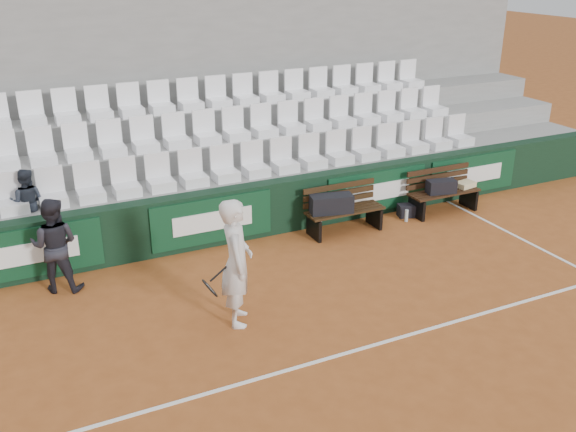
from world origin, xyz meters
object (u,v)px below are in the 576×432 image
object	(u,v)px
sports_bag_right	(441,187)
ball_kid	(55,245)
spectator_c	(23,176)
water_bottle_near	(320,228)
bench_left	(345,221)
sports_bag_ground	(408,210)
bench_right	(443,202)
tennis_player	(236,262)
sports_bag_left	(331,204)
water_bottle_far	(406,216)

from	to	relation	value
sports_bag_right	ball_kid	size ratio (longest dim) A/B	0.38
spectator_c	water_bottle_near	bearing A→B (deg)	-171.89
bench_left	sports_bag_right	distance (m)	2.19
spectator_c	sports_bag_ground	bearing A→B (deg)	-168.46
bench_right	tennis_player	xyz separation A→B (m)	(-5.23, -2.05, 0.70)
bench_left	water_bottle_near	world-z (taller)	bench_left
sports_bag_ground	ball_kid	xyz separation A→B (m)	(-6.63, -0.11, 0.63)
bench_right	water_bottle_near	distance (m)	2.75
water_bottle_near	spectator_c	bearing A→B (deg)	168.64
sports_bag_right	water_bottle_near	distance (m)	2.67
spectator_c	sports_bag_left	bearing A→B (deg)	-172.61
bench_right	tennis_player	bearing A→B (deg)	-158.57
bench_left	water_bottle_near	xyz separation A→B (m)	(-0.47, 0.10, -0.10)
bench_left	ball_kid	bearing A→B (deg)	179.94
water_bottle_far	tennis_player	size ratio (longest dim) A/B	0.13
sports_bag_left	sports_bag_right	world-z (taller)	sports_bag_left
water_bottle_far	spectator_c	xyz separation A→B (m)	(-6.68, 1.16, 1.44)
water_bottle_far	spectator_c	distance (m)	6.93
water_bottle_far	spectator_c	bearing A→B (deg)	170.12
ball_kid	sports_bag_left	bearing A→B (deg)	-156.43
water_bottle_near	sports_bag_right	bearing A→B (deg)	-3.15
water_bottle_far	tennis_player	world-z (taller)	tennis_player
sports_bag_left	sports_bag_ground	xyz separation A→B (m)	(1.83, 0.12, -0.49)
sports_bag_right	spectator_c	world-z (taller)	spectator_c
sports_bag_right	tennis_player	world-z (taller)	tennis_player
bench_right	water_bottle_far	distance (m)	0.95
sports_bag_left	ball_kid	world-z (taller)	ball_kid
sports_bag_left	spectator_c	xyz separation A→B (m)	(-5.04, 1.08, 0.95)
bench_right	water_bottle_far	world-z (taller)	bench_right
sports_bag_left	sports_bag_right	xyz separation A→B (m)	(2.46, -0.04, -0.03)
bench_left	water_bottle_near	distance (m)	0.49
water_bottle_near	water_bottle_far	world-z (taller)	water_bottle_near
water_bottle_near	tennis_player	size ratio (longest dim) A/B	0.14
sports_bag_left	bench_right	bearing A→B (deg)	-0.08
sports_bag_left	sports_bag_ground	world-z (taller)	sports_bag_left
water_bottle_far	ball_kid	size ratio (longest dim) A/B	0.16
sports_bag_right	tennis_player	size ratio (longest dim) A/B	0.31
bench_right	water_bottle_near	size ratio (longest dim) A/B	5.85
bench_left	tennis_player	xyz separation A→B (m)	(-2.95, -2.06, 0.70)
bench_right	tennis_player	size ratio (longest dim) A/B	0.81
water_bottle_far	ball_kid	world-z (taller)	ball_kid
spectator_c	bench_right	bearing A→B (deg)	-168.61
bench_right	sports_bag_ground	size ratio (longest dim) A/B	3.69
sports_bag_right	water_bottle_far	bearing A→B (deg)	-177.22
sports_bag_left	water_bottle_near	size ratio (longest dim) A/B	3.02
tennis_player	spectator_c	world-z (taller)	spectator_c
bench_right	ball_kid	world-z (taller)	ball_kid
sports_bag_left	bench_left	bearing A→B (deg)	0.96
spectator_c	bench_left	bearing A→B (deg)	-171.90
sports_bag_left	tennis_player	xyz separation A→B (m)	(-2.65, -2.06, 0.31)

